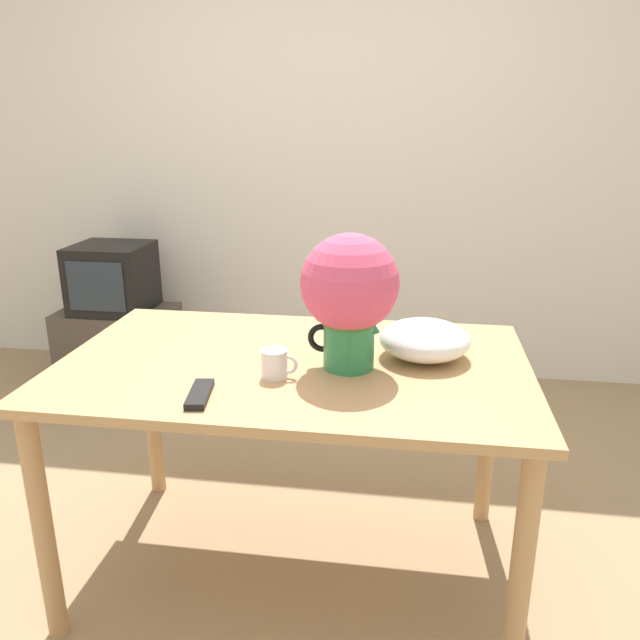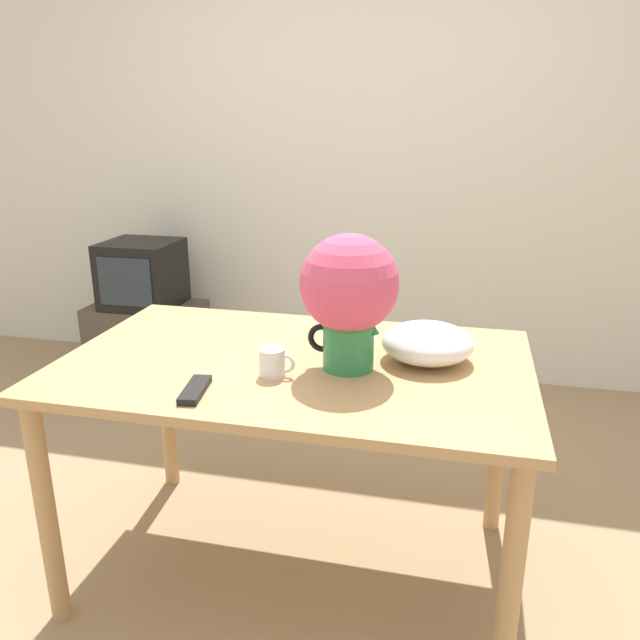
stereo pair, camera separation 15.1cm
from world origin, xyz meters
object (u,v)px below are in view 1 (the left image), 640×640
coffee_mug (275,364)px  tv_set (113,278)px  flower_vase (349,294)px  white_bowl (425,340)px

coffee_mug → tv_set: size_ratio=0.26×
flower_vase → tv_set: 2.18m
flower_vase → white_bowl: flower_vase is taller
flower_vase → tv_set: (-1.53, 1.51, -0.39)m
coffee_mug → white_bowl: (0.44, 0.23, 0.02)m
coffee_mug → white_bowl: size_ratio=0.38×
white_bowl → flower_vase: bearing=-153.2°
coffee_mug → white_bowl: 0.49m
flower_vase → coffee_mug: bearing=-151.7°
coffee_mug → white_bowl: white_bowl is taller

